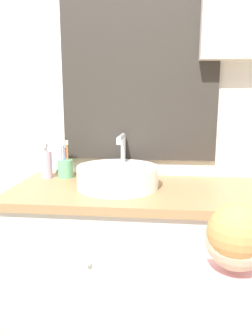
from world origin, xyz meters
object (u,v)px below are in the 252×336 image
at_px(sink_basin, 118,176).
at_px(child_figure, 232,315).
at_px(toothbrush_holder, 65,167).
at_px(soap_dispenser, 47,164).

bearing_deg(sink_basin, child_figure, -48.82).
height_order(toothbrush_holder, soap_dispenser, toothbrush_holder).
relative_size(toothbrush_holder, soap_dispenser, 1.09).
relative_size(soap_dispenser, child_figure, 0.19).
height_order(sink_basin, soap_dispenser, sink_basin).
distance_m(toothbrush_holder, child_figure, 0.97).
xyz_separation_m(sink_basin, soap_dispenser, (-0.37, 0.13, 0.02)).
bearing_deg(toothbrush_holder, sink_basin, -27.58).
relative_size(sink_basin, toothbrush_holder, 2.20).
xyz_separation_m(soap_dispenser, child_figure, (0.78, -0.60, -0.33)).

